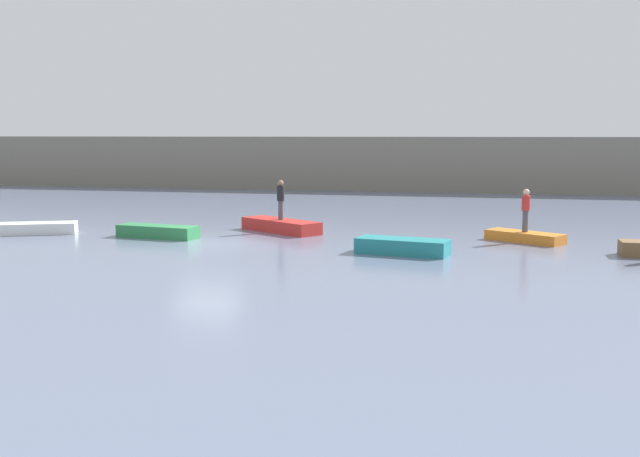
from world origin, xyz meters
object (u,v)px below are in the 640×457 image
Objects in this scene: rowboat_white at (33,228)px; rowboat_teal at (403,246)px; rowboat_green at (158,231)px; person_dark_shirt at (281,198)px; rowboat_orange at (525,237)px; rowboat_red at (281,226)px; person_red_shirt at (526,208)px.

rowboat_teal is at bearing -30.32° from rowboat_white.
rowboat_white is 15.80m from rowboat_teal.
rowboat_teal reaches higher than rowboat_green.
person_dark_shirt is at bearing 151.10° from rowboat_teal.
rowboat_orange is (4.30, 3.99, -0.08)m from rowboat_teal.
rowboat_green is at bearing -113.27° from rowboat_red.
rowboat_red reaches higher than rowboat_green.
rowboat_red reaches higher than rowboat_white.
rowboat_teal is at bearing -39.73° from person_dark_shirt.
rowboat_red is at bearing -151.32° from rowboat_orange.
rowboat_orange is at bearing -4.42° from person_dark_shirt.
rowboat_white is 20.10m from rowboat_orange.
rowboat_green reaches higher than rowboat_white.
rowboat_orange is at bearing -17.47° from rowboat_white.
rowboat_green is 2.00× the size of person_dark_shirt.
rowboat_orange is 1.82× the size of person_red_shirt.
person_red_shirt is at bearing -17.47° from rowboat_white.
rowboat_orange is 1.13m from person_red_shirt.
rowboat_red reaches higher than rowboat_orange.
rowboat_green is 1.05× the size of rowboat_teal.
rowboat_red is at bearing 175.58° from person_red_shirt.
rowboat_teal is at bearing -5.66° from rowboat_red.
rowboat_green is 2.02× the size of person_red_shirt.
rowboat_orange is at bearing -165.96° from person_red_shirt.
rowboat_teal reaches higher than rowboat_red.
rowboat_white is 0.88× the size of rowboat_red.
person_red_shirt is (14.41, 2.03, 1.07)m from rowboat_green.
rowboat_teal is (15.69, -1.86, 0.04)m from rowboat_white.
person_dark_shirt is at bearing -151.32° from rowboat_orange.
rowboat_red is at bearing 41.58° from rowboat_green.
rowboat_white is at bearing -175.95° from rowboat_teal.
rowboat_teal is (10.10, -1.96, 0.02)m from rowboat_green.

